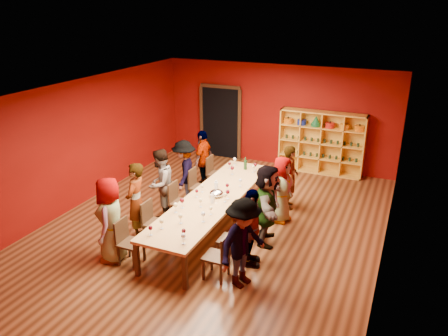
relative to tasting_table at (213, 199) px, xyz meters
The scene contains 49 objects.
room_shell 0.80m from the tasting_table, ahead, with size 7.10×9.10×3.04m.
tasting_table is the anchor object (origin of this frame).
doorway 4.80m from the tasting_table, 112.09° to the left, with size 1.40×0.17×2.30m.
shelving_unit 4.55m from the tasting_table, 72.08° to the left, with size 2.40×0.40×1.80m.
chair_person_left_0 2.09m from the tasting_table, 115.94° to the right, with size 0.42×0.42×0.89m.
person_left_0 2.25m from the tasting_table, 123.61° to the right, with size 0.82×0.45×1.68m, color #151F3C.
chair_person_left_1 1.37m from the tasting_table, 132.02° to the right, with size 0.42×0.42×0.89m.
person_left_1 1.63m from the tasting_table, 141.49° to the right, with size 0.61×0.45×1.67m, color #587EB5.
chair_person_left_2 0.93m from the tasting_table, behind, with size 0.42×0.42×0.89m.
person_left_2 1.35m from the tasting_table, behind, with size 0.79×0.43×1.62m, color beige.
chair_person_left_3 1.36m from the tasting_table, 132.76° to the left, with size 0.42×0.42×0.89m.
person_left_3 1.58m from the tasting_table, 141.48° to the left, with size 1.01×0.42×1.57m, color pink.
chair_person_left_4 2.18m from the tasting_table, 114.83° to the left, with size 0.42×0.42×0.89m.
person_left_4 2.31m from the tasting_table, 121.55° to the left, with size 0.92×0.42×1.57m, color #141B38.
chair_person_right_0 1.88m from the tasting_table, 60.88° to the right, with size 0.42×0.42×0.89m.
person_right_0 2.11m from the tasting_table, 50.76° to the right, with size 1.06×0.44×1.65m, color pink.
chair_person_right_1 1.37m from the tasting_table, 47.73° to the right, with size 0.42×0.42×0.89m.
person_right_1 1.60m from the tasting_table, 38.75° to the right, with size 0.91×0.41×1.55m, color #D28D98.
chair_person_right_2 0.94m from the tasting_table, ahead, with size 0.42×0.42×0.89m.
person_right_2 1.26m from the tasting_table, ahead, with size 1.57×0.45×1.70m, color tan.
chair_person_right_3 1.33m from the tasting_table, 46.07° to the left, with size 0.42×0.42×0.89m.
person_right_3 1.56m from the tasting_table, 37.36° to the left, with size 0.75×0.41×1.53m, color pink.
chair_person_right_4 1.93m from the tasting_table, 61.74° to the left, with size 0.42×0.42×0.89m.
person_right_4 2.09m from the tasting_table, 54.15° to the left, with size 0.57×0.41×1.55m, color #131536.
wine_glass_0 1.68m from the tasting_table, 99.11° to the right, with size 0.08×0.08×0.20m.
wine_glass_1 0.85m from the tasting_table, 67.60° to the right, with size 0.07×0.07×0.18m.
wine_glass_2 1.73m from the tasting_table, 101.21° to the left, with size 0.07×0.07×0.18m.
wine_glass_3 0.58m from the tasting_table, 91.91° to the right, with size 0.08×0.08×0.20m.
wine_glass_4 0.39m from the tasting_table, ahead, with size 0.08×0.08×0.21m.
wine_glass_5 2.00m from the tasting_table, 79.59° to the right, with size 0.08×0.08×0.21m.
wine_glass_6 1.34m from the tasting_table, 92.00° to the right, with size 0.08×0.08×0.21m.
wine_glass_7 0.84m from the tasting_table, 114.50° to the right, with size 0.09×0.09×0.22m.
wine_glass_8 0.41m from the tasting_table, 20.22° to the right, with size 0.08×0.08×0.20m.
wine_glass_9 1.38m from the tasting_table, 95.16° to the left, with size 0.09×0.09×0.22m.
wine_glass_10 1.73m from the tasting_table, 80.14° to the left, with size 0.08×0.08×0.19m.
wine_glass_11 1.82m from the tasting_table, 81.26° to the right, with size 0.08×0.08×0.19m.
wine_glass_12 1.16m from the tasting_table, 74.02° to the right, with size 0.09×0.09×0.22m.
wine_glass_13 0.39m from the tasting_table, 157.56° to the left, with size 0.07×0.07×0.19m.
wine_glass_14 1.86m from the tasting_table, 80.74° to the left, with size 0.08×0.08×0.20m.
wine_glass_15 2.01m from the tasting_table, 99.10° to the left, with size 0.08×0.08×0.21m.
wine_glass_16 0.86m from the tasting_table, 67.33° to the left, with size 0.07×0.07×0.18m.
wine_glass_17 0.39m from the tasting_table, 156.34° to the right, with size 0.07×0.07×0.18m.
wine_glass_18 1.06m from the tasting_table, 110.17° to the right, with size 0.09×0.09×0.22m.
wine_glass_19 0.46m from the tasting_table, 66.59° to the left, with size 0.08×0.08×0.19m.
wine_glass_20 1.97m from the tasting_table, 99.37° to the right, with size 0.08×0.08×0.20m.
spittoon_bowl 0.15m from the tasting_table, 45.85° to the left, with size 0.30×0.30×0.16m, color silver.
carafe_a 0.40m from the tasting_table, 103.71° to the left, with size 0.11×0.11×0.23m.
carafe_b 0.33m from the tasting_table, 65.79° to the right, with size 0.09×0.09×0.23m.
wine_bottle 1.82m from the tasting_table, 88.71° to the left, with size 0.10×0.10×0.32m.
Camera 1 is at (3.66, -7.68, 4.68)m, focal length 35.00 mm.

